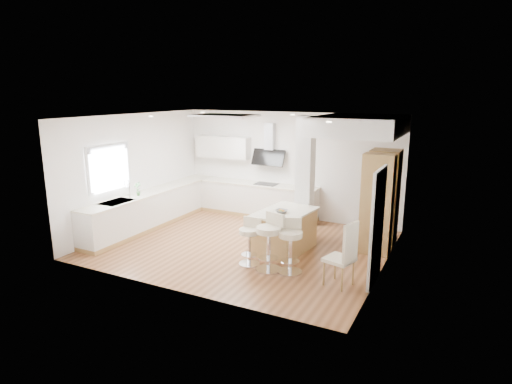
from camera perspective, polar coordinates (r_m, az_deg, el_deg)
The scene contains 18 objects.
ground at distance 9.55m, azimuth -1.65°, elevation -7.02°, with size 6.00×6.00×0.00m, color #915B36.
ceiling at distance 9.55m, azimuth -1.65°, elevation -7.02°, with size 6.00×5.00×0.02m, color white.
wall_back at distance 11.38m, azimuth 4.31°, elevation 3.55°, with size 6.00×0.04×2.80m, color white.
wall_left at distance 10.90m, azimuth -15.73°, elevation 2.66°, with size 0.04×5.00×2.80m, color white.
wall_right at distance 8.20m, azimuth 17.04°, elevation -0.80°, with size 0.04×5.00×2.80m, color white.
skylight at distance 9.89m, azimuth -4.17°, elevation 10.09°, with size 4.10×2.10×0.06m.
window_left at distance 10.18m, azimuth -19.05°, elevation 3.39°, with size 0.06×1.28×1.07m.
doorway_right at distance 7.74m, azimuth 15.87°, elevation -4.63°, with size 0.05×1.00×2.10m.
counter_left at distance 11.07m, azimuth -13.48°, elevation -2.05°, with size 0.63×4.50×1.35m.
counter_back at distance 11.65m, azimuth -0.42°, elevation 0.28°, with size 3.62×0.63×2.50m.
pillar at distance 9.59m, azimuth 6.54°, elevation 1.68°, with size 0.35×0.35×2.80m.
soffit at distance 9.55m, azimuth 13.67°, elevation 8.62°, with size 1.78×2.20×0.40m.
oven_column at distance 9.51m, azimuth 16.30°, elevation -1.03°, with size 0.63×1.21×2.10m.
peninsula at distance 9.10m, azimuth 3.84°, elevation -5.16°, with size 1.10×1.52×0.94m.
bar_stool_a at distance 8.34m, azimuth -0.85°, elevation -6.28°, with size 0.45×0.45×0.93m.
bar_stool_b at distance 8.05m, azimuth 1.81°, elevation -6.31°, with size 0.62×0.62×1.10m.
bar_stool_c at distance 7.99m, azimuth 4.61°, elevation -6.80°, with size 0.60×0.60×1.02m.
dining_chair at distance 7.52m, azimuth 11.76°, elevation -7.93°, with size 0.56×0.56×1.18m.
Camera 1 is at (4.29, -7.87, 3.31)m, focal length 30.00 mm.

